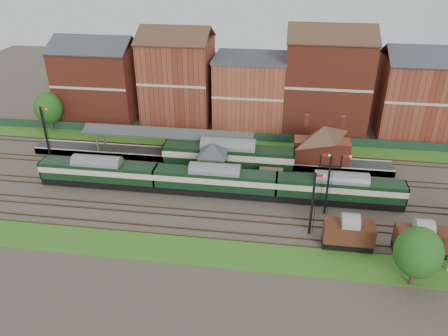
# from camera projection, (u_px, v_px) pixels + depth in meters

# --- Properties ---
(ground) EXTENTS (160.00, 160.00, 0.00)m
(ground) POSITION_uv_depth(u_px,v_px,m) (232.00, 195.00, 58.16)
(ground) COLOR #473D33
(ground) RESTS_ON ground
(grass_back) EXTENTS (90.00, 4.50, 0.06)m
(grass_back) POSITION_uv_depth(u_px,v_px,m) (244.00, 145.00, 72.13)
(grass_back) COLOR #2D6619
(grass_back) RESTS_ON ground
(grass_front) EXTENTS (90.00, 5.00, 0.06)m
(grass_front) POSITION_uv_depth(u_px,v_px,m) (218.00, 252.00, 47.67)
(grass_front) COLOR #2D6619
(grass_front) RESTS_ON ground
(fence) EXTENTS (90.00, 0.12, 1.50)m
(fence) POSITION_uv_depth(u_px,v_px,m) (245.00, 136.00, 73.53)
(fence) COLOR #193823
(fence) RESTS_ON ground
(platform) EXTENTS (55.00, 3.40, 1.00)m
(platform) POSITION_uv_depth(u_px,v_px,m) (207.00, 157.00, 67.08)
(platform) COLOR #2D2D2D
(platform) RESTS_ON ground
(signal_box) EXTENTS (5.40, 5.40, 6.00)m
(signal_box) POSITION_uv_depth(u_px,v_px,m) (213.00, 162.00, 59.88)
(signal_box) COLOR #586649
(signal_box) RESTS_ON ground
(brick_hut) EXTENTS (3.20, 2.64, 2.94)m
(brick_hut) POSITION_uv_depth(u_px,v_px,m) (271.00, 178.00, 59.81)
(brick_hut) COLOR maroon
(brick_hut) RESTS_ON ground
(station_building) EXTENTS (8.10, 8.10, 5.90)m
(station_building) POSITION_uv_depth(u_px,v_px,m) (322.00, 144.00, 63.30)
(station_building) COLOR #973B26
(station_building) RESTS_ON platform
(canopy) EXTENTS (26.00, 3.89, 4.08)m
(canopy) POSITION_uv_depth(u_px,v_px,m) (168.00, 131.00, 65.92)
(canopy) COLOR #40482D
(canopy) RESTS_ON platform
(semaphore_bracket) EXTENTS (3.60, 0.25, 8.18)m
(semaphore_bracket) POSITION_uv_depth(u_px,v_px,m) (329.00, 181.00, 52.28)
(semaphore_bracket) COLOR black
(semaphore_bracket) RESTS_ON ground
(semaphore_platform_end) EXTENTS (1.23, 0.25, 8.00)m
(semaphore_platform_end) POSITION_uv_depth(u_px,v_px,m) (45.00, 131.00, 66.99)
(semaphore_platform_end) COLOR black
(semaphore_platform_end) RESTS_ON ground
(semaphore_siding) EXTENTS (1.23, 0.25, 8.00)m
(semaphore_siding) POSITION_uv_depth(u_px,v_px,m) (313.00, 203.00, 48.83)
(semaphore_siding) COLOR black
(semaphore_siding) RESTS_ON ground
(town_backdrop) EXTENTS (69.00, 10.00, 16.00)m
(town_backdrop) POSITION_uv_depth(u_px,v_px,m) (249.00, 88.00, 76.73)
(town_backdrop) COLOR #973B26
(town_backdrop) RESTS_ON ground
(dmu_train) EXTENTS (48.30, 2.54, 3.71)m
(dmu_train) POSITION_uv_depth(u_px,v_px,m) (215.00, 180.00, 57.41)
(dmu_train) COLOR black
(dmu_train) RESTS_ON ground
(platform_railcar) EXTENTS (18.80, 2.96, 4.33)m
(platform_railcar) POSITION_uv_depth(u_px,v_px,m) (228.00, 156.00, 62.82)
(platform_railcar) COLOR black
(platform_railcar) RESTS_ON ground
(goods_van_a) EXTENTS (5.44, 2.36, 3.30)m
(goods_van_a) POSITION_uv_depth(u_px,v_px,m) (348.00, 233.00, 47.64)
(goods_van_a) COLOR black
(goods_van_a) RESTS_ON ground
(goods_van_b) EXTENTS (5.39, 2.34, 3.27)m
(goods_van_b) POSITION_uv_depth(u_px,v_px,m) (421.00, 239.00, 46.69)
(goods_van_b) COLOR black
(goods_van_b) RESTS_ON ground
(tree_far) EXTENTS (4.53, 4.53, 6.60)m
(tree_far) POSITION_uv_depth(u_px,v_px,m) (418.00, 253.00, 41.44)
(tree_far) COLOR #382619
(tree_far) RESTS_ON ground
(tree_back) EXTENTS (4.77, 4.77, 6.97)m
(tree_back) POSITION_uv_depth(u_px,v_px,m) (48.00, 108.00, 75.65)
(tree_back) COLOR #382619
(tree_back) RESTS_ON ground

